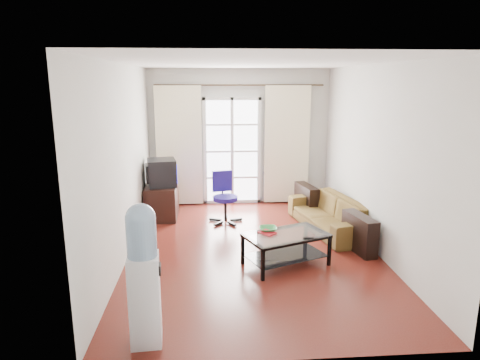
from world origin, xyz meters
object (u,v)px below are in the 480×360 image
object	(u,v)px
coffee_table	(286,245)
tv_stand	(162,201)
sofa	(330,214)
crt_tv	(161,173)
water_cooler	(143,273)
task_chair	(225,207)

from	to	relation	value
coffee_table	tv_stand	size ratio (longest dim) A/B	1.51
sofa	crt_tv	xyz separation A→B (m)	(-2.88, 0.88, 0.57)
sofa	coffee_table	bearing A→B (deg)	-47.15
sofa	crt_tv	distance (m)	3.07
coffee_table	water_cooler	distance (m)	2.39
sofa	coffee_table	xyz separation A→B (m)	(-0.99, -1.35, 0.01)
sofa	coffee_table	distance (m)	1.67
sofa	task_chair	world-z (taller)	task_chair
sofa	crt_tv	bearing A→B (deg)	-117.81
tv_stand	water_cooler	distance (m)	3.95
crt_tv	water_cooler	distance (m)	3.91
tv_stand	task_chair	bearing A→B (deg)	-16.77
tv_stand	water_cooler	size ratio (longest dim) A/B	0.59
water_cooler	tv_stand	bearing A→B (deg)	88.97
coffee_table	tv_stand	bearing A→B (deg)	130.15
water_cooler	crt_tv	bearing A→B (deg)	88.99
crt_tv	water_cooler	size ratio (longest dim) A/B	0.43
task_chair	water_cooler	distance (m)	3.71
tv_stand	crt_tv	world-z (taller)	crt_tv
task_chair	water_cooler	size ratio (longest dim) A/B	0.64
crt_tv	task_chair	distance (m)	1.32
sofa	task_chair	bearing A→B (deg)	-118.27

